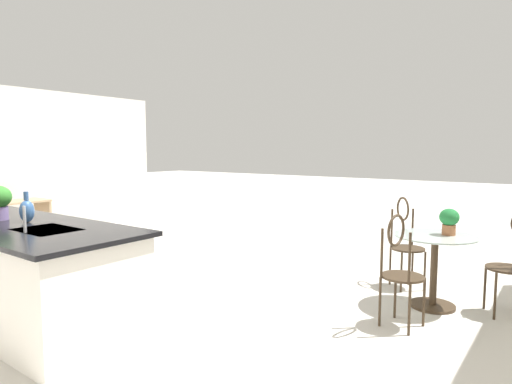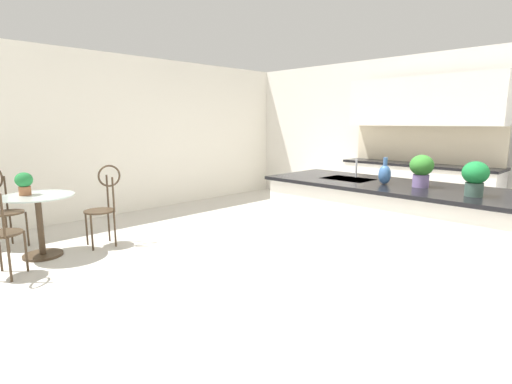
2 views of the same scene
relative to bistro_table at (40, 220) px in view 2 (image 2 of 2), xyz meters
name	(u,v)px [view 2 (image 2 of 2)]	position (x,y,z in m)	size (l,w,h in m)	color
ground_plane	(320,278)	(2.74, 1.79, -0.45)	(40.00, 40.00, 0.00)	beige
wall_back	(457,136)	(2.74, 5.45, 0.90)	(9.00, 0.12, 2.70)	silver
wall_left_window	(119,136)	(-1.52, 1.79, 0.90)	(0.12, 7.80, 2.70)	silver
kitchen_island	(389,225)	(3.04, 2.64, 0.02)	(2.80, 1.06, 0.92)	white
back_counter_run	(417,189)	(2.34, 4.99, 0.05)	(2.44, 0.64, 1.52)	white
upper_cabinet_run	(423,101)	(2.34, 4.97, 1.45)	(2.40, 0.36, 0.76)	white
bistro_table	(40,220)	(0.00, 0.00, 0.00)	(0.80, 0.80, 0.74)	#3D2D1E
chair_near_window	(103,202)	(0.11, 0.73, 0.13)	(0.44, 0.51, 1.04)	#3D2D1E
chair_toward_desk	(3,204)	(-0.67, -0.21, 0.13)	(0.52, 0.51, 1.04)	#3D2D1E
sink_faucet	(356,168)	(2.49, 2.82, 0.58)	(0.02, 0.02, 0.22)	#B2B5BA
potted_plant_on_table	(24,182)	(-0.10, -0.09, 0.45)	(0.19, 0.19, 0.27)	#9E603D
potted_plant_counter_far	(475,176)	(3.89, 2.48, 0.65)	(0.22, 0.22, 0.32)	#385147
potted_plant_counter_near	(422,169)	(3.34, 2.65, 0.66)	(0.23, 0.23, 0.33)	#7A669E
vase_on_counter	(385,174)	(2.99, 2.56, 0.58)	(0.13, 0.13, 0.29)	#386099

